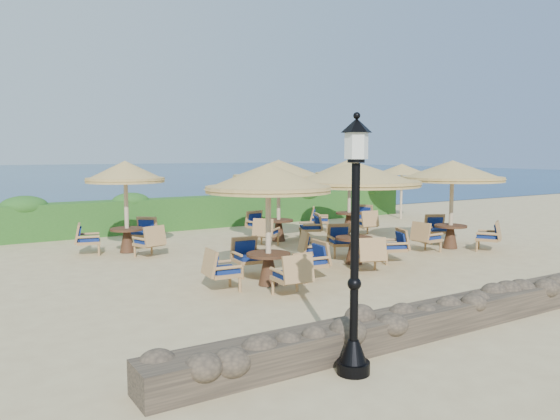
# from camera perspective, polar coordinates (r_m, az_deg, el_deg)

# --- Properties ---
(ground) EXTENTS (120.00, 120.00, 0.00)m
(ground) POSITION_cam_1_polar(r_m,az_deg,el_deg) (15.53, 5.31, -4.71)
(ground) COLOR #CAB480
(ground) RESTS_ON ground
(sea) EXTENTS (160.00, 160.00, 0.00)m
(sea) POSITION_cam_1_polar(r_m,az_deg,el_deg) (82.71, -25.56, 3.42)
(sea) COLOR #0C2751
(sea) RESTS_ON ground
(hedge) EXTENTS (18.00, 0.90, 1.20)m
(hedge) POSITION_cam_1_polar(r_m,az_deg,el_deg) (21.56, -6.34, -0.10)
(hedge) COLOR #205019
(hedge) RESTS_ON ground
(stone_wall) EXTENTS (15.00, 0.65, 0.44)m
(stone_wall) POSITION_cam_1_polar(r_m,az_deg,el_deg) (11.31, 24.89, -8.16)
(stone_wall) COLOR brown
(stone_wall) RESTS_ON ground
(lamp_post) EXTENTS (0.44, 0.44, 3.31)m
(lamp_post) POSITION_cam_1_polar(r_m,az_deg,el_deg) (7.08, 7.81, -4.86)
(lamp_post) COLOR black
(lamp_post) RESTS_ON ground
(extra_parasol) EXTENTS (2.30, 2.30, 2.41)m
(extra_parasol) POSITION_cam_1_polar(r_m,az_deg,el_deg) (24.33, 12.61, 4.19)
(extra_parasol) COLOR beige
(extra_parasol) RESTS_ON ground
(cafe_set_0) EXTENTS (2.85, 2.85, 2.65)m
(cafe_set_0) POSITION_cam_1_polar(r_m,az_deg,el_deg) (11.72, -1.24, 0.77)
(cafe_set_0) COLOR beige
(cafe_set_0) RESTS_ON ground
(cafe_set_1) EXTENTS (3.38, 3.38, 2.65)m
(cafe_set_1) POSITION_cam_1_polar(r_m,az_deg,el_deg) (14.11, 7.83, 2.16)
(cafe_set_1) COLOR beige
(cafe_set_1) RESTS_ON ground
(cafe_set_2) EXTENTS (3.05, 3.05, 2.65)m
(cafe_set_2) POSITION_cam_1_polar(r_m,az_deg,el_deg) (17.11, 17.54, 2.65)
(cafe_set_2) COLOR beige
(cafe_set_2) RESTS_ON ground
(cafe_set_3) EXTENTS (2.66, 2.70, 2.65)m
(cafe_set_3) POSITION_cam_1_polar(r_m,az_deg,el_deg) (16.27, -15.81, 1.81)
(cafe_set_3) COLOR beige
(cafe_set_3) RESTS_ON ground
(cafe_set_4) EXTENTS (3.00, 3.00, 2.65)m
(cafe_set_4) POSITION_cam_1_polar(r_m,az_deg,el_deg) (17.67, -0.16, 3.00)
(cafe_set_4) COLOR beige
(cafe_set_4) RESTS_ON ground
(cafe_set_5) EXTENTS (2.76, 2.71, 2.65)m
(cafe_set_5) POSITION_cam_1_polar(r_m,az_deg,el_deg) (20.02, 7.27, 3.00)
(cafe_set_5) COLOR beige
(cafe_set_5) RESTS_ON ground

